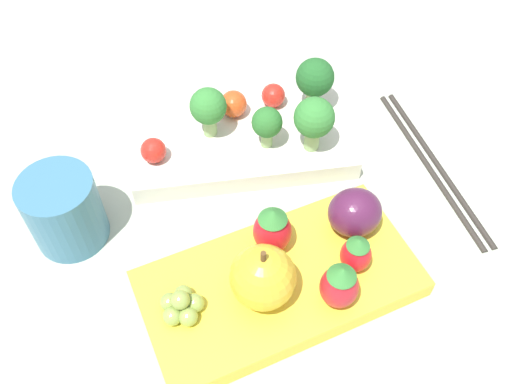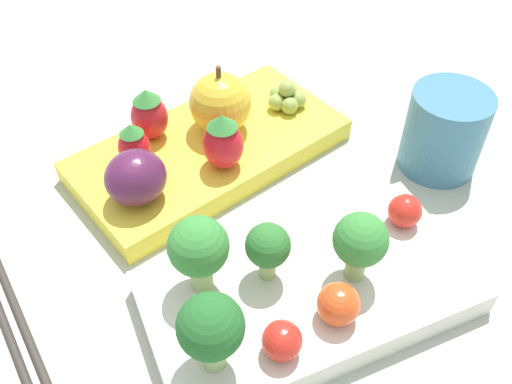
{
  "view_description": "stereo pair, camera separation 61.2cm",
  "coord_description": "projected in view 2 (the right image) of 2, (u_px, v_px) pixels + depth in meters",
  "views": [
    {
      "loc": [
        -0.09,
        -0.3,
        0.43
      ],
      "look_at": [
        -0.01,
        -0.0,
        0.03
      ],
      "focal_mm": 40.0,
      "sensor_mm": 36.0,
      "label": 1
    },
    {
      "loc": [
        0.14,
        0.25,
        0.33
      ],
      "look_at": [
        -0.01,
        -0.0,
        0.03
      ],
      "focal_mm": 40.0,
      "sensor_mm": 36.0,
      "label": 2
    }
  ],
  "objects": [
    {
      "name": "ground_plane",
      "position": [
        248.0,
        224.0,
        0.44
      ],
      "size": [
        4.0,
        4.0,
        0.0
      ],
      "primitive_type": "plane",
      "color": "#ADB7A3"
    },
    {
      "name": "bento_box_savoury",
      "position": [
        315.0,
        289.0,
        0.39
      ],
      "size": [
        0.23,
        0.14,
        0.02
      ],
      "color": "silver",
      "rests_on": "ground_plane"
    },
    {
      "name": "bento_box_fruit",
      "position": [
        210.0,
        150.0,
        0.49
      ],
      "size": [
        0.24,
        0.15,
        0.02
      ],
      "color": "yellow",
      "rests_on": "ground_plane"
    },
    {
      "name": "broccoli_floret_0",
      "position": [
        199.0,
        249.0,
        0.35
      ],
      "size": [
        0.04,
        0.04,
        0.06
      ],
      "color": "#93B770",
      "rests_on": "bento_box_savoury"
    },
    {
      "name": "broccoli_floret_1",
      "position": [
        360.0,
        242.0,
        0.36
      ],
      "size": [
        0.04,
        0.04,
        0.05
      ],
      "color": "#93B770",
      "rests_on": "bento_box_savoury"
    },
    {
      "name": "broccoli_floret_2",
      "position": [
        211.0,
        329.0,
        0.31
      ],
      "size": [
        0.04,
        0.04,
        0.06
      ],
      "color": "#93B770",
      "rests_on": "bento_box_savoury"
    },
    {
      "name": "broccoli_floret_3",
      "position": [
        268.0,
        247.0,
        0.36
      ],
      "size": [
        0.03,
        0.03,
        0.05
      ],
      "color": "#93B770",
      "rests_on": "bento_box_savoury"
    },
    {
      "name": "cherry_tomato_0",
      "position": [
        405.0,
        211.0,
        0.4
      ],
      "size": [
        0.02,
        0.02,
        0.02
      ],
      "color": "red",
      "rests_on": "bento_box_savoury"
    },
    {
      "name": "cherry_tomato_1",
      "position": [
        336.0,
        305.0,
        0.35
      ],
      "size": [
        0.03,
        0.03,
        0.03
      ],
      "color": "#DB4C1E",
      "rests_on": "bento_box_savoury"
    },
    {
      "name": "cherry_tomato_2",
      "position": [
        282.0,
        340.0,
        0.33
      ],
      "size": [
        0.02,
        0.02,
        0.02
      ],
      "color": "red",
      "rests_on": "bento_box_savoury"
    },
    {
      "name": "apple",
      "position": [
        220.0,
        103.0,
        0.47
      ],
      "size": [
        0.05,
        0.05,
        0.06
      ],
      "color": "gold",
      "rests_on": "bento_box_fruit"
    },
    {
      "name": "strawberry_0",
      "position": [
        223.0,
        142.0,
        0.44
      ],
      "size": [
        0.03,
        0.03,
        0.05
      ],
      "color": "red",
      "rests_on": "bento_box_fruit"
    },
    {
      "name": "strawberry_1",
      "position": [
        149.0,
        115.0,
        0.47
      ],
      "size": [
        0.03,
        0.03,
        0.05
      ],
      "color": "red",
      "rests_on": "bento_box_fruit"
    },
    {
      "name": "strawberry_2",
      "position": [
        134.0,
        145.0,
        0.45
      ],
      "size": [
        0.03,
        0.03,
        0.04
      ],
      "color": "red",
      "rests_on": "bento_box_fruit"
    },
    {
      "name": "plum",
      "position": [
        136.0,
        177.0,
        0.42
      ],
      "size": [
        0.05,
        0.04,
        0.04
      ],
      "color": "#511E42",
      "rests_on": "bento_box_fruit"
    },
    {
      "name": "grape_cluster",
      "position": [
        287.0,
        97.0,
        0.51
      ],
      "size": [
        0.03,
        0.04,
        0.03
      ],
      "color": "#8EA84C",
      "rests_on": "bento_box_fruit"
    },
    {
      "name": "drinking_cup",
      "position": [
        444.0,
        131.0,
        0.46
      ],
      "size": [
        0.06,
        0.06,
        0.07
      ],
      "color": "teal",
      "rests_on": "ground_plane"
    },
    {
      "name": "chopsticks_pair",
      "position": [
        17.0,
        334.0,
        0.37
      ],
      "size": [
        0.02,
        0.21,
        0.01
      ],
      "color": "#332D28",
      "rests_on": "ground_plane"
    }
  ]
}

